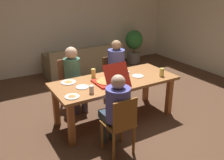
{
  "coord_description": "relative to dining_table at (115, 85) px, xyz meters",
  "views": [
    {
      "loc": [
        -2.01,
        -3.3,
        2.25
      ],
      "look_at": [
        0.0,
        0.1,
        0.71
      ],
      "focal_mm": 39.27,
      "sensor_mm": 36.0,
      "label": 1
    }
  ],
  "objects": [
    {
      "name": "person_0",
      "position": [
        -0.45,
        0.75,
        0.06
      ],
      "size": [
        0.31,
        0.51,
        1.2
      ],
      "color": "#403B4E",
      "rests_on": "ground"
    },
    {
      "name": "chair_2",
      "position": [
        0.51,
        0.88,
        -0.15
      ],
      "size": [
        0.45,
        0.4,
        0.85
      ],
      "color": "brown",
      "rests_on": "ground"
    },
    {
      "name": "dining_table",
      "position": [
        0.0,
        0.0,
        0.0
      ],
      "size": [
        2.13,
        0.91,
        0.74
      ],
      "color": "#A56636",
      "rests_on": "ground"
    },
    {
      "name": "plate_1",
      "position": [
        -0.72,
        0.28,
        0.11
      ],
      "size": [
        0.25,
        0.25,
        0.03
      ],
      "color": "white",
      "rests_on": "dining_table"
    },
    {
      "name": "side_wall_right",
      "position": [
        3.59,
        0.94,
        0.8
      ],
      "size": [
        0.12,
        5.34,
        2.9
      ],
      "primitive_type": "cube",
      "color": "beige",
      "rests_on": "ground"
    },
    {
      "name": "drinking_glass_0",
      "position": [
        0.19,
        -0.07,
        0.16
      ],
      "size": [
        0.08,
        0.08,
        0.14
      ],
      "primitive_type": "cylinder",
      "color": "silver",
      "rests_on": "dining_table"
    },
    {
      "name": "drinking_glass_1",
      "position": [
        -0.25,
        0.31,
        0.17
      ],
      "size": [
        0.08,
        0.08,
        0.15
      ],
      "primitive_type": "cylinder",
      "color": "#DEC25B",
      "rests_on": "dining_table"
    },
    {
      "name": "plate_3",
      "position": [
        -0.61,
        -0.02,
        0.1
      ],
      "size": [
        0.21,
        0.21,
        0.01
      ],
      "color": "white",
      "rests_on": "dining_table"
    },
    {
      "name": "person_2",
      "position": [
        0.51,
        0.74,
        0.07
      ],
      "size": [
        0.35,
        0.53,
        1.22
      ],
      "color": "#30373F",
      "rests_on": "ground"
    },
    {
      "name": "drinking_glass_3",
      "position": [
        0.8,
        -0.26,
        0.17
      ],
      "size": [
        0.08,
        0.08,
        0.14
      ],
      "primitive_type": "cylinder",
      "color": "#DBC45B",
      "rests_on": "dining_table"
    },
    {
      "name": "chair_1",
      "position": [
        -0.45,
        -0.89,
        -0.16
      ],
      "size": [
        0.38,
        0.39,
        0.88
      ],
      "color": "brown",
      "rests_on": "ground"
    },
    {
      "name": "pizza_box_0",
      "position": [
        -0.18,
        -0.11,
        0.15
      ],
      "size": [
        0.41,
        0.61,
        0.4
      ],
      "color": "red",
      "rests_on": "dining_table"
    },
    {
      "name": "drinking_glass_2",
      "position": [
        -0.58,
        -0.29,
        0.15
      ],
      "size": [
        0.07,
        0.07,
        0.12
      ],
      "primitive_type": "cylinder",
      "color": "beige",
      "rests_on": "dining_table"
    },
    {
      "name": "ground_plane",
      "position": [
        0.0,
        0.0,
        -0.65
      ],
      "size": [
        20.0,
        20.0,
        0.0
      ],
      "primitive_type": "plane",
      "color": "brown"
    },
    {
      "name": "chair_0",
      "position": [
        -0.45,
        0.9,
        -0.15
      ],
      "size": [
        0.45,
        0.4,
        0.93
      ],
      "color": "#9C5B3A",
      "rests_on": "ground"
    },
    {
      "name": "person_1",
      "position": [
        -0.45,
        -0.76,
        0.04
      ],
      "size": [
        0.34,
        0.5,
        1.17
      ],
      "color": "#2E3C47",
      "rests_on": "ground"
    },
    {
      "name": "plate_2",
      "position": [
        -0.88,
        -0.27,
        0.11
      ],
      "size": [
        0.21,
        0.21,
        0.03
      ],
      "color": "white",
      "rests_on": "dining_table"
    },
    {
      "name": "plate_0",
      "position": [
        0.43,
        -0.06,
        0.1
      ],
      "size": [
        0.2,
        0.2,
        0.01
      ],
      "color": "white",
      "rests_on": "dining_table"
    },
    {
      "name": "couch",
      "position": [
        0.55,
        2.49,
        -0.36
      ],
      "size": [
        2.05,
        0.77,
        0.77
      ],
      "color": "#7F7254",
      "rests_on": "ground"
    },
    {
      "name": "potted_plant",
      "position": [
        2.27,
        2.62,
        -0.08
      ],
      "size": [
        0.52,
        0.52,
        0.99
      ],
      "color": "gray",
      "rests_on": "ground"
    },
    {
      "name": "back_wall",
      "position": [
        0.0,
        3.14,
        0.8
      ],
      "size": [
        7.19,
        0.12,
        2.9
      ],
      "primitive_type": "cube",
      "color": "#EEE0C6",
      "rests_on": "ground"
    }
  ]
}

